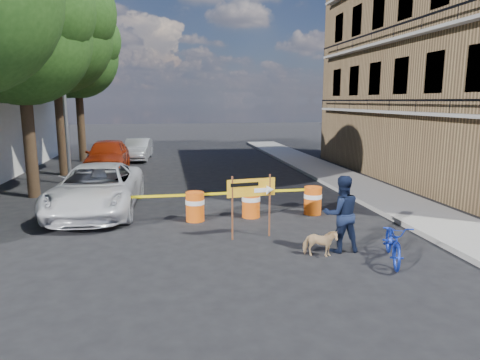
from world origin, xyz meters
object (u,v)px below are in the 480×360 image
object	(u,v)px
bicycle	(395,223)
suv_white	(97,189)
dog	(320,243)
barrel_mid_right	(251,203)
pedestrian	(341,214)
barrel_far_right	(313,200)
sedan_red	(108,155)
sedan_silver	(138,149)
barrel_mid_left	(195,206)
barrel_far_left	(105,210)
detour_sign	(257,192)

from	to	relation	value
bicycle	suv_white	xyz separation A→B (m)	(-7.35, 5.79, -0.12)
dog	barrel_mid_right	bearing A→B (deg)	31.90
pedestrian	bicycle	bearing A→B (deg)	138.15
suv_white	barrel_mid_right	bearing A→B (deg)	-15.08
barrel_far_right	sedan_red	bearing A→B (deg)	127.41
barrel_mid_right	sedan_silver	size ratio (longest dim) A/B	0.22
pedestrian	barrel_mid_left	bearing A→B (deg)	-42.95
barrel_far_left	dog	size ratio (longest dim) A/B	1.14
barrel_far_left	barrel_far_right	size ratio (longest dim) A/B	1.00
detour_sign	pedestrian	bearing A→B (deg)	-45.87
barrel_mid_right	barrel_far_right	world-z (taller)	same
bicycle	suv_white	world-z (taller)	bicycle
barrel_far_left	bicycle	size ratio (longest dim) A/B	0.50
barrel_far_left	barrel_mid_left	xyz separation A→B (m)	(2.64, 0.01, 0.00)
pedestrian	sedan_silver	world-z (taller)	pedestrian
bicycle	suv_white	distance (m)	9.36
barrel_far_left	barrel_mid_right	size ratio (longest dim) A/B	1.00
barrel_far_right	sedan_silver	size ratio (longest dim) A/B	0.22
pedestrian	sedan_silver	bearing A→B (deg)	-69.94
barrel_far_left	barrel_far_right	bearing A→B (deg)	1.55
sedan_red	barrel_far_right	bearing A→B (deg)	-53.02
detour_sign	suv_white	size ratio (longest dim) A/B	0.31
pedestrian	sedan_red	distance (m)	15.26
barrel_far_right	bicycle	size ratio (longest dim) A/B	0.50
barrel_mid_left	barrel_far_right	bearing A→B (deg)	2.52
barrel_far_right	dog	bearing A→B (deg)	-106.64
barrel_far_right	pedestrian	xyz separation A→B (m)	(-0.49, -3.44, 0.47)
detour_sign	sedan_red	bearing A→B (deg)	105.66
detour_sign	sedan_red	xyz separation A→B (m)	(-5.39, 12.09, -0.40)
dog	sedan_silver	world-z (taller)	sedan_silver
sedan_red	sedan_silver	size ratio (longest dim) A/B	1.23
barrel_far_left	bicycle	world-z (taller)	bicycle
barrel_far_right	pedestrian	world-z (taller)	pedestrian
barrel_mid_left	sedan_silver	bearing A→B (deg)	100.15
barrel_far_left	barrel_mid_right	world-z (taller)	same
barrel_mid_right	sedan_silver	xyz separation A→B (m)	(-4.34, 14.25, 0.19)
barrel_mid_right	barrel_mid_left	bearing A→B (deg)	-175.59
dog	bicycle	bearing A→B (deg)	-92.81
sedan_red	barrel_mid_left	bearing A→B (deg)	-69.71
dog	sedan_silver	bearing A→B (deg)	34.13
barrel_mid_left	sedan_silver	size ratio (longest dim) A/B	0.22
pedestrian	barrel_far_right	bearing A→B (deg)	-96.52
barrel_far_left	barrel_mid_left	distance (m)	2.64
barrel_far_left	barrel_mid_left	world-z (taller)	same
barrel_far_left	bicycle	bearing A→B (deg)	-30.96
barrel_mid_left	suv_white	world-z (taller)	suv_white
barrel_far_left	bicycle	distance (m)	8.04
barrel_far_right	detour_sign	distance (m)	3.17
barrel_far_left	suv_white	distance (m)	1.75
barrel_mid_left	bicycle	size ratio (longest dim) A/B	0.50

